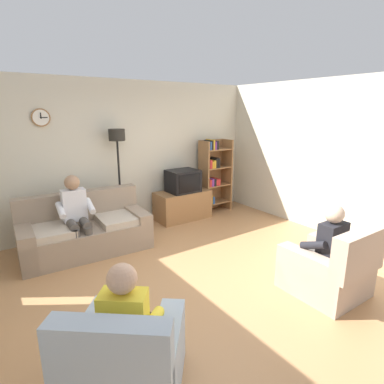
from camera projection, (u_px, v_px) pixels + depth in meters
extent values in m
plane|color=#B27F51|center=(206.00, 282.00, 4.06)|extent=(12.00, 12.00, 0.00)
cube|color=beige|center=(121.00, 155.00, 5.83)|extent=(6.20, 0.12, 2.70)
cylinder|color=olive|center=(41.00, 118.00, 4.87)|extent=(0.28, 0.03, 0.28)
cylinder|color=white|center=(41.00, 118.00, 4.86)|extent=(0.24, 0.01, 0.24)
cube|color=black|center=(41.00, 116.00, 4.84)|extent=(0.02, 0.01, 0.09)
cube|color=black|center=(44.00, 118.00, 4.87)|extent=(0.11, 0.01, 0.01)
cube|color=beige|center=(342.00, 160.00, 5.29)|extent=(0.12, 5.80, 2.70)
cube|color=gray|center=(87.00, 239.00, 4.87)|extent=(1.94, 0.92, 0.42)
cube|color=gray|center=(79.00, 206.00, 5.05)|extent=(1.91, 0.28, 0.48)
cube|color=gray|center=(137.00, 225.00, 5.29)|extent=(0.26, 0.85, 0.56)
cube|color=gray|center=(26.00, 247.00, 4.42)|extent=(0.26, 0.85, 0.56)
cube|color=#BCAD99|center=(118.00, 219.00, 5.02)|extent=(0.63, 0.71, 0.10)
cube|color=#BCAD99|center=(51.00, 231.00, 4.51)|extent=(0.63, 0.71, 0.10)
cube|color=olive|center=(183.00, 205.00, 6.38)|extent=(1.10, 0.56, 0.57)
cube|color=black|center=(176.00, 201.00, 6.58)|extent=(1.10, 0.04, 0.03)
cube|color=black|center=(183.00, 181.00, 6.24)|extent=(0.60, 0.48, 0.44)
cube|color=black|center=(190.00, 183.00, 6.04)|extent=(0.50, 0.01, 0.36)
cube|color=olive|center=(204.00, 178.00, 6.61)|extent=(0.04, 0.36, 1.55)
cube|color=olive|center=(227.00, 174.00, 6.96)|extent=(0.04, 0.36, 1.55)
cube|color=olive|center=(211.00, 175.00, 6.92)|extent=(0.64, 0.02, 1.55)
cube|color=olive|center=(215.00, 202.00, 6.93)|extent=(0.60, 0.34, 0.02)
cube|color=gold|center=(207.00, 199.00, 6.75)|extent=(0.04, 0.28, 0.21)
cube|color=gold|center=(208.00, 199.00, 6.78)|extent=(0.04, 0.28, 0.19)
cube|color=#2D59A5|center=(210.00, 199.00, 6.81)|extent=(0.05, 0.28, 0.15)
cube|color=olive|center=(215.00, 185.00, 6.84)|extent=(0.60, 0.34, 0.02)
cube|color=red|center=(207.00, 182.00, 6.66)|extent=(0.05, 0.28, 0.16)
cube|color=#72338C|center=(209.00, 182.00, 6.70)|extent=(0.05, 0.28, 0.16)
cube|color=black|center=(212.00, 182.00, 6.73)|extent=(0.05, 0.28, 0.16)
cube|color=red|center=(214.00, 182.00, 6.77)|extent=(0.06, 0.28, 0.14)
cube|color=red|center=(216.00, 181.00, 6.80)|extent=(0.04, 0.28, 0.14)
cube|color=olive|center=(216.00, 167.00, 6.74)|extent=(0.60, 0.34, 0.02)
cube|color=red|center=(207.00, 164.00, 6.56)|extent=(0.06, 0.28, 0.18)
cube|color=gold|center=(209.00, 164.00, 6.60)|extent=(0.03, 0.28, 0.15)
cube|color=gold|center=(211.00, 164.00, 6.62)|extent=(0.05, 0.28, 0.17)
cube|color=black|center=(213.00, 163.00, 6.65)|extent=(0.05, 0.28, 0.20)
cube|color=black|center=(215.00, 162.00, 6.68)|extent=(0.04, 0.28, 0.21)
cube|color=olive|center=(216.00, 149.00, 6.64)|extent=(0.60, 0.34, 0.02)
cube|color=#2D59A5|center=(207.00, 146.00, 6.46)|extent=(0.03, 0.28, 0.17)
cube|color=black|center=(209.00, 145.00, 6.48)|extent=(0.03, 0.28, 0.19)
cube|color=gold|center=(210.00, 144.00, 6.50)|extent=(0.04, 0.28, 0.21)
cube|color=#72338C|center=(212.00, 145.00, 6.53)|extent=(0.04, 0.28, 0.17)
cube|color=black|center=(214.00, 145.00, 6.56)|extent=(0.05, 0.28, 0.18)
cylinder|color=black|center=(122.00, 229.00, 5.83)|extent=(0.28, 0.28, 0.03)
cylinder|color=black|center=(120.00, 186.00, 5.62)|extent=(0.04, 0.04, 1.70)
cylinder|color=black|center=(117.00, 135.00, 5.39)|extent=(0.28, 0.28, 0.20)
cube|color=#9EADBC|center=(129.00, 369.00, 2.44)|extent=(1.15, 1.16, 0.40)
cube|color=#9EADBC|center=(110.00, 357.00, 1.97)|extent=(0.74, 0.64, 0.50)
cube|color=#9EADBC|center=(92.00, 356.00, 2.46)|extent=(0.66, 0.75, 0.56)
cube|color=#9EADBC|center=(167.00, 360.00, 2.42)|extent=(0.66, 0.75, 0.56)
cube|color=tan|center=(324.00, 276.00, 3.81)|extent=(0.81, 0.85, 0.40)
cube|color=tan|center=(359.00, 253.00, 3.40)|extent=(0.80, 0.19, 0.50)
cube|color=tan|center=(308.00, 276.00, 3.65)|extent=(0.21, 0.80, 0.56)
cube|color=tan|center=(337.00, 263.00, 3.97)|extent=(0.21, 0.80, 0.56)
cube|color=silver|center=(74.00, 205.00, 4.70)|extent=(0.35, 0.22, 0.48)
sphere|color=#A37A5B|center=(72.00, 182.00, 4.60)|extent=(0.22, 0.22, 0.22)
cylinder|color=#4C4742|center=(85.00, 223.00, 4.65)|extent=(0.15, 0.39, 0.13)
cylinder|color=#4C4742|center=(72.00, 225.00, 4.55)|extent=(0.15, 0.39, 0.13)
cylinder|color=#4C4742|center=(90.00, 245.00, 4.56)|extent=(0.11, 0.11, 0.52)
cylinder|color=#4C4742|center=(77.00, 247.00, 4.47)|extent=(0.11, 0.11, 0.52)
cylinder|color=silver|center=(90.00, 206.00, 4.73)|extent=(0.10, 0.33, 0.20)
cylinder|color=silver|center=(61.00, 210.00, 4.51)|extent=(0.10, 0.33, 0.20)
cube|color=yellow|center=(124.00, 322.00, 2.28)|extent=(0.39, 0.37, 0.48)
sphere|color=tan|center=(122.00, 279.00, 2.20)|extent=(0.22, 0.22, 0.22)
cylinder|color=black|center=(122.00, 332.00, 2.53)|extent=(0.34, 0.38, 0.13)
cylinder|color=black|center=(143.00, 333.00, 2.52)|extent=(0.34, 0.38, 0.13)
cylinder|color=black|center=(129.00, 338.00, 2.77)|extent=(0.15, 0.15, 0.40)
cylinder|color=black|center=(149.00, 339.00, 2.76)|extent=(0.15, 0.15, 0.40)
cylinder|color=yellow|center=(101.00, 315.00, 2.40)|extent=(0.28, 0.31, 0.20)
cylinder|color=yellow|center=(155.00, 317.00, 2.37)|extent=(0.28, 0.31, 0.20)
cube|color=black|center=(332.00, 242.00, 3.66)|extent=(0.34, 0.20, 0.48)
sphere|color=beige|center=(335.00, 214.00, 3.58)|extent=(0.22, 0.22, 0.22)
cylinder|color=#4C4742|center=(311.00, 257.00, 3.82)|extent=(0.13, 0.38, 0.13)
cylinder|color=#4C4742|center=(320.00, 253.00, 3.92)|extent=(0.13, 0.38, 0.13)
cylinder|color=#4C4742|center=(297.00, 267.00, 4.03)|extent=(0.11, 0.11, 0.40)
cylinder|color=#4C4742|center=(306.00, 263.00, 4.13)|extent=(0.11, 0.11, 0.40)
cylinder|color=black|center=(313.00, 245.00, 3.63)|extent=(0.09, 0.33, 0.20)
cylinder|color=black|center=(334.00, 237.00, 3.86)|extent=(0.09, 0.33, 0.20)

